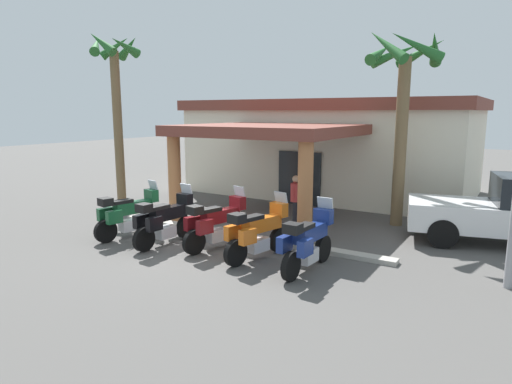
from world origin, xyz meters
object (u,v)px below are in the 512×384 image
(motorcycle_maroon, at_px, (216,223))
(palm_tree_roadside, at_px, (116,86))
(motel_building, at_px, (332,146))
(motorcycle_blue, at_px, (308,242))
(motorcycle_black, at_px, (165,220))
(palm_tree_near_portico, at_px, (404,86))
(motorcycle_orange, at_px, (258,232))
(motorcycle_green, at_px, (129,214))
(pedestrian, at_px, (295,197))

(motorcycle_maroon, relative_size, palm_tree_roadside, 0.33)
(motel_building, distance_m, motorcycle_blue, 10.64)
(motorcycle_blue, bearing_deg, motorcycle_black, 95.81)
(motorcycle_maroon, bearing_deg, palm_tree_roadside, 82.56)
(motel_building, xyz_separation_m, palm_tree_near_portico, (4.10, -4.56, 2.31))
(motorcycle_orange, bearing_deg, motorcycle_green, 107.17)
(motorcycle_maroon, relative_size, motorcycle_orange, 1.00)
(motel_building, xyz_separation_m, motorcycle_blue, (3.43, -9.97, -1.41))
(motorcycle_maroon, xyz_separation_m, motorcycle_blue, (2.81, -0.30, 0.00))
(motorcycle_black, bearing_deg, palm_tree_roadside, 64.25)
(pedestrian, relative_size, palm_tree_near_portico, 0.27)
(motorcycle_black, height_order, palm_tree_roadside, palm_tree_roadside)
(motorcycle_orange, relative_size, palm_tree_roadside, 0.33)
(motorcycle_blue, relative_size, pedestrian, 1.33)
(motorcycle_orange, height_order, palm_tree_roadside, palm_tree_roadside)
(motel_building, bearing_deg, motorcycle_orange, -78.10)
(motorcycle_blue, bearing_deg, palm_tree_roadside, 76.74)
(palm_tree_roadside, bearing_deg, motorcycle_green, -39.42)
(motorcycle_black, relative_size, pedestrian, 1.33)
(motorcycle_orange, bearing_deg, pedestrian, 23.90)
(motel_building, relative_size, motorcycle_orange, 5.62)
(motorcycle_green, distance_m, motorcycle_blue, 5.63)
(motel_building, distance_m, motorcycle_orange, 10.16)
(pedestrian, bearing_deg, motorcycle_maroon, 40.68)
(motorcycle_blue, distance_m, palm_tree_near_portico, 6.60)
(motorcycle_black, relative_size, palm_tree_roadside, 0.34)
(motorcycle_maroon, relative_size, motorcycle_blue, 0.98)
(motel_building, height_order, pedestrian, motel_building)
(palm_tree_roadside, distance_m, palm_tree_near_portico, 10.21)
(palm_tree_roadside, bearing_deg, motel_building, 51.39)
(motorcycle_green, relative_size, palm_tree_roadside, 0.33)
(palm_tree_near_portico, bearing_deg, motorcycle_orange, -111.47)
(motorcycle_blue, relative_size, palm_tree_near_portico, 0.36)
(motorcycle_green, height_order, pedestrian, pedestrian)
(motorcycle_orange, height_order, palm_tree_near_portico, palm_tree_near_portico)
(motorcycle_green, distance_m, motorcycle_maroon, 2.85)
(motel_building, relative_size, motorcycle_black, 5.54)
(motorcycle_black, distance_m, motorcycle_orange, 2.83)
(motorcycle_maroon, height_order, palm_tree_roadside, palm_tree_roadside)
(motorcycle_black, height_order, pedestrian, pedestrian)
(motorcycle_maroon, xyz_separation_m, pedestrian, (0.79, 3.18, 0.26))
(motorcycle_orange, height_order, pedestrian, pedestrian)
(motorcycle_green, bearing_deg, pedestrian, -32.03)
(motorcycle_orange, distance_m, motorcycle_blue, 1.41)
(motorcycle_maroon, distance_m, palm_tree_near_portico, 7.23)
(motorcycle_black, height_order, motorcycle_orange, same)
(motorcycle_green, relative_size, palm_tree_near_portico, 0.35)
(motorcycle_maroon, bearing_deg, motorcycle_orange, -83.71)
(motel_building, relative_size, palm_tree_roadside, 1.87)
(motorcycle_black, xyz_separation_m, motorcycle_maroon, (1.41, 0.47, 0.00))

